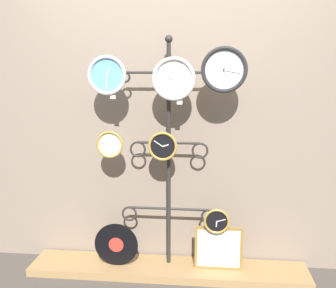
{
  "coord_description": "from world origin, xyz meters",
  "views": [
    {
      "loc": [
        0.3,
        -2.53,
        1.59
      ],
      "look_at": [
        0.0,
        0.36,
        1.05
      ],
      "focal_mm": 42.0,
      "sensor_mm": 36.0,
      "label": 1
    }
  ],
  "objects_px": {
    "vinyl_record": "(116,245)",
    "picture_frame": "(219,248)",
    "clock_middle_left": "(110,144)",
    "clock_top_center": "(174,79)",
    "clock_top_right": "(224,70)",
    "clock_top_left": "(107,75)",
    "clock_bottom_right": "(217,221)",
    "display_stand": "(169,207)",
    "clock_middle_center": "(163,146)"
  },
  "relations": [
    {
      "from": "clock_middle_left",
      "to": "display_stand",
      "type": "bearing_deg",
      "value": 10.79
    },
    {
      "from": "clock_top_left",
      "to": "clock_middle_center",
      "type": "distance_m",
      "value": 0.66
    },
    {
      "from": "clock_top_center",
      "to": "clock_middle_left",
      "type": "relative_size",
      "value": 1.51
    },
    {
      "from": "clock_middle_center",
      "to": "picture_frame",
      "type": "relative_size",
      "value": 0.59
    },
    {
      "from": "clock_top_right",
      "to": "clock_top_left",
      "type": "bearing_deg",
      "value": 179.52
    },
    {
      "from": "clock_top_left",
      "to": "clock_top_right",
      "type": "bearing_deg",
      "value": -0.48
    },
    {
      "from": "clock_middle_center",
      "to": "vinyl_record",
      "type": "relative_size",
      "value": 0.63
    },
    {
      "from": "clock_top_right",
      "to": "clock_bottom_right",
      "type": "height_order",
      "value": "clock_top_right"
    },
    {
      "from": "clock_middle_center",
      "to": "picture_frame",
      "type": "xyz_separation_m",
      "value": [
        0.43,
        0.03,
        -0.81
      ]
    },
    {
      "from": "clock_top_right",
      "to": "clock_middle_center",
      "type": "xyz_separation_m",
      "value": [
        -0.44,
        0.02,
        -0.56
      ]
    },
    {
      "from": "clock_top_right",
      "to": "picture_frame",
      "type": "xyz_separation_m",
      "value": [
        -0.01,
        0.05,
        -1.36
      ]
    },
    {
      "from": "clock_middle_left",
      "to": "clock_middle_center",
      "type": "distance_m",
      "value": 0.41
    },
    {
      "from": "display_stand",
      "to": "clock_middle_center",
      "type": "bearing_deg",
      "value": -109.25
    },
    {
      "from": "clock_top_left",
      "to": "clock_middle_left",
      "type": "height_order",
      "value": "clock_top_left"
    },
    {
      "from": "display_stand",
      "to": "clock_middle_center",
      "type": "relative_size",
      "value": 8.43
    },
    {
      "from": "clock_top_center",
      "to": "clock_bottom_right",
      "type": "height_order",
      "value": "clock_top_center"
    },
    {
      "from": "clock_top_right",
      "to": "picture_frame",
      "type": "distance_m",
      "value": 1.37
    },
    {
      "from": "clock_middle_left",
      "to": "picture_frame",
      "type": "bearing_deg",
      "value": 0.89
    },
    {
      "from": "display_stand",
      "to": "picture_frame",
      "type": "distance_m",
      "value": 0.5
    },
    {
      "from": "clock_bottom_right",
      "to": "vinyl_record",
      "type": "bearing_deg",
      "value": 179.43
    },
    {
      "from": "clock_top_right",
      "to": "clock_bottom_right",
      "type": "distance_m",
      "value": 1.13
    },
    {
      "from": "clock_top_center",
      "to": "clock_middle_center",
      "type": "xyz_separation_m",
      "value": [
        -0.08,
        0.0,
        -0.49
      ]
    },
    {
      "from": "clock_top_left",
      "to": "clock_bottom_right",
      "type": "bearing_deg",
      "value": 1.0
    },
    {
      "from": "display_stand",
      "to": "vinyl_record",
      "type": "height_order",
      "value": "display_stand"
    },
    {
      "from": "clock_top_left",
      "to": "clock_bottom_right",
      "type": "distance_m",
      "value": 1.36
    },
    {
      "from": "clock_middle_left",
      "to": "clock_top_center",
      "type": "bearing_deg",
      "value": -2.02
    },
    {
      "from": "clock_middle_center",
      "to": "clock_bottom_right",
      "type": "relative_size",
      "value": 1.11
    },
    {
      "from": "clock_top_center",
      "to": "clock_middle_left",
      "type": "height_order",
      "value": "clock_top_center"
    },
    {
      "from": "picture_frame",
      "to": "clock_bottom_right",
      "type": "bearing_deg",
      "value": -124.41
    },
    {
      "from": "display_stand",
      "to": "clock_bottom_right",
      "type": "bearing_deg",
      "value": -14.9
    },
    {
      "from": "vinyl_record",
      "to": "display_stand",
      "type": "bearing_deg",
      "value": 12.75
    },
    {
      "from": "clock_middle_left",
      "to": "clock_middle_center",
      "type": "xyz_separation_m",
      "value": [
        0.4,
        -0.02,
        -0.0
      ]
    },
    {
      "from": "clock_top_center",
      "to": "vinyl_record",
      "type": "height_order",
      "value": "clock_top_center"
    },
    {
      "from": "clock_top_left",
      "to": "vinyl_record",
      "type": "height_order",
      "value": "clock_top_left"
    },
    {
      "from": "clock_top_right",
      "to": "clock_middle_center",
      "type": "height_order",
      "value": "clock_top_right"
    },
    {
      "from": "clock_top_center",
      "to": "clock_top_right",
      "type": "height_order",
      "value": "clock_top_right"
    },
    {
      "from": "clock_top_left",
      "to": "picture_frame",
      "type": "distance_m",
      "value": 1.57
    },
    {
      "from": "clock_top_left",
      "to": "clock_top_center",
      "type": "height_order",
      "value": "clock_top_left"
    },
    {
      "from": "vinyl_record",
      "to": "clock_middle_left",
      "type": "bearing_deg",
      "value": 164.5
    },
    {
      "from": "vinyl_record",
      "to": "picture_frame",
      "type": "relative_size",
      "value": 0.94
    },
    {
      "from": "clock_top_center",
      "to": "picture_frame",
      "type": "distance_m",
      "value": 1.35
    },
    {
      "from": "clock_top_left",
      "to": "picture_frame",
      "type": "bearing_deg",
      "value": 3.0
    },
    {
      "from": "clock_top_left",
      "to": "clock_top_right",
      "type": "height_order",
      "value": "clock_top_right"
    },
    {
      "from": "clock_middle_left",
      "to": "clock_middle_center",
      "type": "height_order",
      "value": "clock_middle_center"
    },
    {
      "from": "clock_top_right",
      "to": "clock_bottom_right",
      "type": "bearing_deg",
      "value": 141.47
    },
    {
      "from": "display_stand",
      "to": "clock_top_right",
      "type": "height_order",
      "value": "display_stand"
    },
    {
      "from": "clock_top_right",
      "to": "display_stand",
      "type": "bearing_deg",
      "value": 163.24
    },
    {
      "from": "display_stand",
      "to": "clock_middle_left",
      "type": "bearing_deg",
      "value": -169.21
    },
    {
      "from": "clock_middle_left",
      "to": "clock_middle_center",
      "type": "relative_size",
      "value": 0.95
    },
    {
      "from": "clock_top_right",
      "to": "clock_bottom_right",
      "type": "relative_size",
      "value": 1.66
    }
  ]
}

